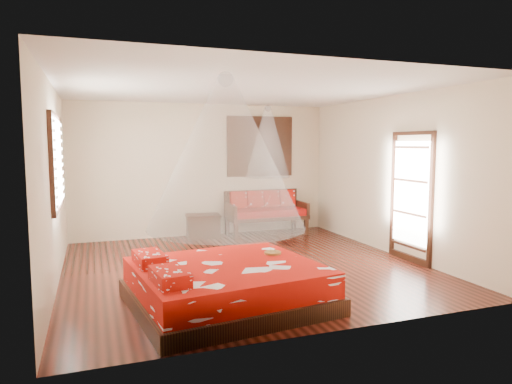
{
  "coord_description": "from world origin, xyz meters",
  "views": [
    {
      "loc": [
        -2.25,
        -6.79,
        1.95
      ],
      "look_at": [
        0.33,
        0.37,
        1.15
      ],
      "focal_mm": 32.0,
      "sensor_mm": 36.0,
      "label": 1
    }
  ],
  "objects": [
    {
      "name": "room",
      "position": [
        0.0,
        0.0,
        1.4
      ],
      "size": [
        5.54,
        5.54,
        2.84
      ],
      "color": "black",
      "rests_on": "ground"
    },
    {
      "name": "bed",
      "position": [
        -0.78,
        -1.6,
        0.25
      ],
      "size": [
        2.43,
        2.25,
        0.65
      ],
      "rotation": [
        0.0,
        0.0,
        0.13
      ],
      "color": "black",
      "rests_on": "floor"
    },
    {
      "name": "daybed",
      "position": [
        1.27,
        2.38,
        0.52
      ],
      "size": [
        1.71,
        0.76,
        0.94
      ],
      "color": "black",
      "rests_on": "floor"
    },
    {
      "name": "storage_chest",
      "position": [
        -0.1,
        2.45,
        0.25
      ],
      "size": [
        0.75,
        0.58,
        0.49
      ],
      "rotation": [
        0.0,
        0.0,
        -0.1
      ],
      "color": "black",
      "rests_on": "floor"
    },
    {
      "name": "shutter_panel",
      "position": [
        1.27,
        2.72,
        1.9
      ],
      "size": [
        1.52,
        0.06,
        1.32
      ],
      "color": "black",
      "rests_on": "wall_back"
    },
    {
      "name": "window_left",
      "position": [
        -2.71,
        0.2,
        1.7
      ],
      "size": [
        0.1,
        1.74,
        1.34
      ],
      "color": "black",
      "rests_on": "wall_left"
    },
    {
      "name": "glazed_door",
      "position": [
        2.72,
        -0.6,
        1.07
      ],
      "size": [
        0.08,
        1.02,
        2.16
      ],
      "color": "black",
      "rests_on": "floor"
    },
    {
      "name": "wine_tray",
      "position": [
        -0.03,
        -1.28,
        0.55
      ],
      "size": [
        0.23,
        0.23,
        0.19
      ],
      "rotation": [
        0.0,
        0.0,
        0.37
      ],
      "color": "brown",
      "rests_on": "bed"
    },
    {
      "name": "mosquito_net_main",
      "position": [
        -0.76,
        -1.6,
        1.85
      ],
      "size": [
        1.89,
        1.89,
        1.8
      ],
      "primitive_type": "cone",
      "color": "white",
      "rests_on": "ceiling"
    },
    {
      "name": "mosquito_net_daybed",
      "position": [
        1.27,
        2.25,
        2.0
      ],
      "size": [
        0.94,
        0.94,
        1.5
      ],
      "primitive_type": "cone",
      "color": "white",
      "rests_on": "ceiling"
    }
  ]
}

